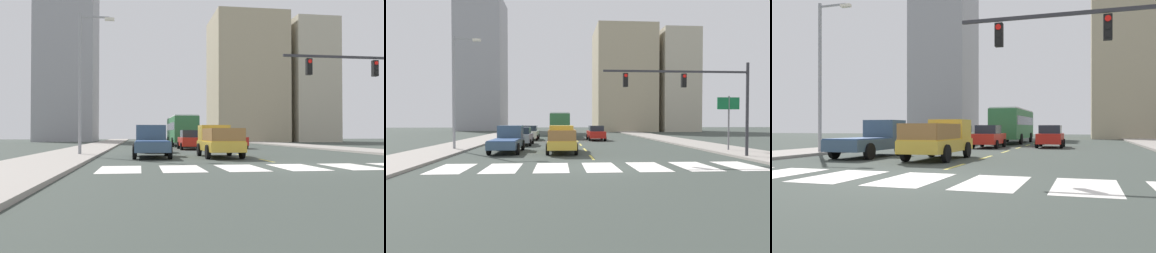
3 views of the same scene
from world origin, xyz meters
The scene contains 27 objects.
ground_plane centered at (0.00, 0.00, 0.00)m, with size 160.00×160.00×0.00m, color #3A413C.
sidewalk_right centered at (11.12, 18.00, 0.07)m, with size 3.98×110.00×0.15m, color gray.
sidewalk_left centered at (-11.12, 18.00, 0.07)m, with size 3.98×110.00×0.15m, color gray.
crosswalk_stripe_0 centered at (-7.40, 0.00, 0.00)m, with size 1.69×3.20×0.01m, color silver.
crosswalk_stripe_1 centered at (-4.93, 0.00, 0.00)m, with size 1.69×3.20×0.01m, color silver.
crosswalk_stripe_2 centered at (-2.47, 0.00, 0.00)m, with size 1.69×3.20×0.01m, color silver.
crosswalk_stripe_3 centered at (0.00, 0.00, 0.00)m, with size 1.69×3.20×0.01m, color silver.
crosswalk_stripe_4 centered at (2.47, 0.00, 0.00)m, with size 1.69×3.20×0.01m, color silver.
lane_dash_0 centered at (0.00, 4.00, 0.00)m, with size 0.16×2.40×0.01m, color #DECE51.
lane_dash_1 centered at (0.00, 9.00, 0.00)m, with size 0.16×2.40×0.01m, color #DECE51.
lane_dash_2 centered at (0.00, 14.00, 0.00)m, with size 0.16×2.40×0.01m, color #DECE51.
lane_dash_3 centered at (0.00, 19.00, 0.00)m, with size 0.16×2.40×0.01m, color #DECE51.
lane_dash_4 centered at (0.00, 24.00, 0.00)m, with size 0.16×2.40×0.01m, color #DECE51.
lane_dash_5 centered at (0.00, 29.00, 0.00)m, with size 0.16×2.40×0.01m, color #DECE51.
lane_dash_6 centered at (0.00, 34.00, 0.00)m, with size 0.16×2.40×0.01m, color #DECE51.
lane_dash_7 centered at (0.00, 39.00, 0.00)m, with size 0.16×2.40×0.01m, color #DECE51.
pickup_stakebed centered at (-1.90, 7.45, 0.94)m, with size 2.18×5.20×1.96m.
pickup_dark centered at (-5.93, 7.88, 0.92)m, with size 2.18×5.20×1.96m.
city_bus centered at (-1.96, 27.62, 1.95)m, with size 2.72×10.80×3.32m.
sedan_near_left centered at (-2.18, 18.40, 0.86)m, with size 2.02×4.40×1.72m.
sedan_near_right centered at (2.28, 20.26, 0.86)m, with size 2.02×4.40×1.72m.
sedan_mid centered at (-5.62, 13.89, 0.86)m, with size 2.02×4.40×1.72m.
sedan_far centered at (-5.51, 21.42, 0.86)m, with size 2.02×4.40×1.72m.
streetlight_left centered at (-10.19, 9.17, 4.97)m, with size 2.20×0.28×9.00m.
tower_tall_centre centered at (11.57, 48.62, 10.75)m, with size 11.97×11.07×21.50m, color tan.
block_mid_left centered at (22.39, 47.79, 10.37)m, with size 7.47×10.01×20.74m, color #B8B099.
block_mid_right centered at (-19.64, 55.95, 14.86)m, with size 10.00×10.36×29.73m, color #98999F.
Camera 1 is at (-6.60, -15.39, 1.44)m, focal length 35.65 mm.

